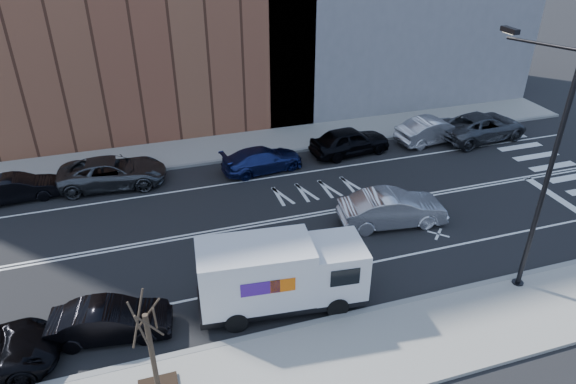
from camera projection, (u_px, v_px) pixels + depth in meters
ground at (292, 218)px, 24.61m from camera, size 120.00×120.00×0.00m
sidewalk_near at (372, 351)px, 17.30m from camera, size 44.00×3.60×0.15m
sidewalk_far at (248, 144)px, 31.85m from camera, size 44.00×3.60×0.15m
curb_near at (350, 315)px, 18.78m from camera, size 44.00×0.25×0.17m
curb_far at (255, 156)px, 30.36m from camera, size 44.00×0.25×0.17m
crosswalk at (562, 172)px, 28.81m from camera, size 3.00×14.00×0.01m
road_markings at (292, 218)px, 24.61m from camera, size 40.00×8.60×0.01m
streetlight at (539, 166)px, 18.21m from camera, size 0.44×4.02×9.34m
street_tree at (154, 363)px, 15.11m from camera, size 1.20×1.20×3.75m
fedex_van at (280, 274)px, 18.65m from camera, size 6.36×2.70×2.82m
far_parked_b at (18, 188)px, 25.84m from camera, size 4.09×1.66×1.32m
far_parked_c at (113, 172)px, 27.11m from camera, size 5.72×3.02×1.53m
far_parked_d at (262, 159)px, 28.67m from camera, size 4.79×2.43×1.33m
far_parked_e at (350, 141)px, 30.47m from camera, size 5.01×2.45×1.65m
far_parked_f at (433, 130)px, 31.98m from camera, size 4.98×2.22×1.59m
far_parked_g at (482, 126)px, 32.40m from camera, size 6.21×3.38×1.65m
driving_sedan at (392, 209)px, 23.82m from camera, size 5.15×2.33×1.64m
near_parked_rear_a at (110, 321)px, 17.70m from camera, size 4.28×2.00×1.36m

